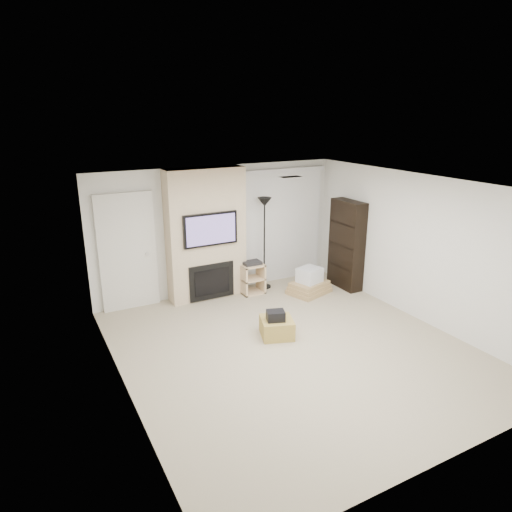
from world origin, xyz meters
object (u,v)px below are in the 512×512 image
floor_lamp (264,218)px  box_stack (309,284)px  ottoman (277,327)px  av_stand (252,276)px  bookshelf (347,245)px

floor_lamp → box_stack: 1.59m
ottoman → av_stand: av_stand is taller
floor_lamp → av_stand: bearing=-157.6°
ottoman → floor_lamp: bearing=66.4°
ottoman → floor_lamp: (0.86, 1.97, 1.32)m
ottoman → floor_lamp: 2.53m
av_stand → box_stack: (1.00, -0.55, -0.15)m
floor_lamp → bookshelf: (1.49, -0.74, -0.57)m
av_stand → box_stack: bearing=-28.9°
av_stand → box_stack: av_stand is taller
ottoman → floor_lamp: size_ratio=0.27×
av_stand → box_stack: 1.15m
av_stand → bookshelf: 2.02m
av_stand → ottoman: bearing=-105.4°
floor_lamp → box_stack: (0.64, -0.70, -1.27)m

